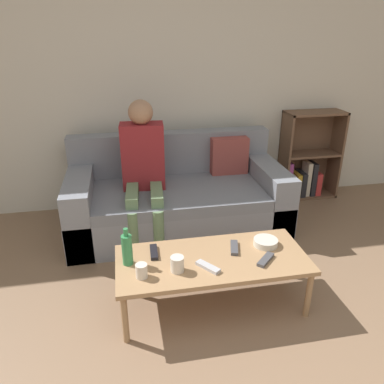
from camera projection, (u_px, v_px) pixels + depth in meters
name	position (u px, v px, depth m)	size (l,w,h in m)	color
wall_back	(165.00, 78.00, 3.64)	(12.00, 0.06, 2.60)	beige
couch	(178.00, 199.00, 3.52)	(1.95, 0.96, 0.83)	gray
bookshelf	(305.00, 164.00, 4.14)	(0.62, 0.28, 0.95)	brown
coffee_table	(212.00, 262.00, 2.46)	(1.25, 0.55, 0.37)	#A87F56
person_adult	(143.00, 162.00, 3.22)	(0.38, 0.67, 1.21)	#66845B
cup_near	(142.00, 271.00, 2.24)	(0.07, 0.07, 0.09)	silver
cup_far	(177.00, 264.00, 2.30)	(0.08, 0.08, 0.10)	silver
tv_remote_0	(266.00, 260.00, 2.41)	(0.15, 0.15, 0.02)	#47474C
tv_remote_1	(234.00, 248.00, 2.54)	(0.09, 0.18, 0.02)	#47474C
tv_remote_2	(208.00, 267.00, 2.34)	(0.14, 0.17, 0.02)	#B7B7BC
tv_remote_3	(154.00, 252.00, 2.49)	(0.05, 0.17, 0.02)	black
snack_bowl	(266.00, 242.00, 2.58)	(0.17, 0.17, 0.05)	beige
bottle	(127.00, 249.00, 2.34)	(0.07, 0.07, 0.25)	#33844C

